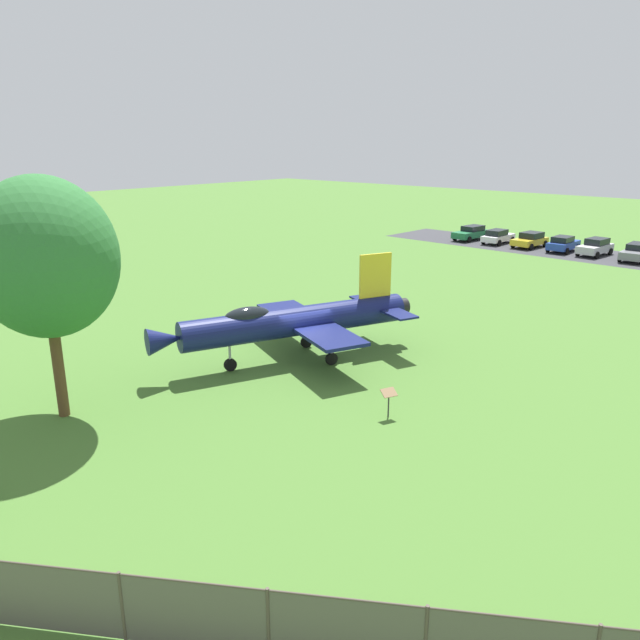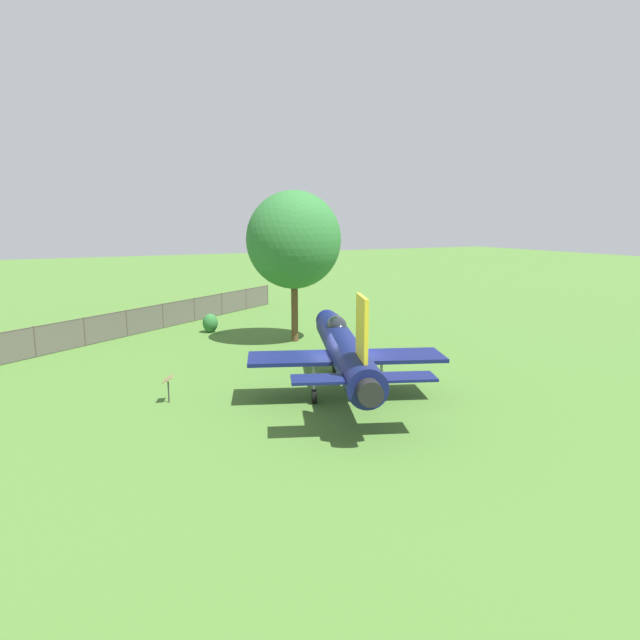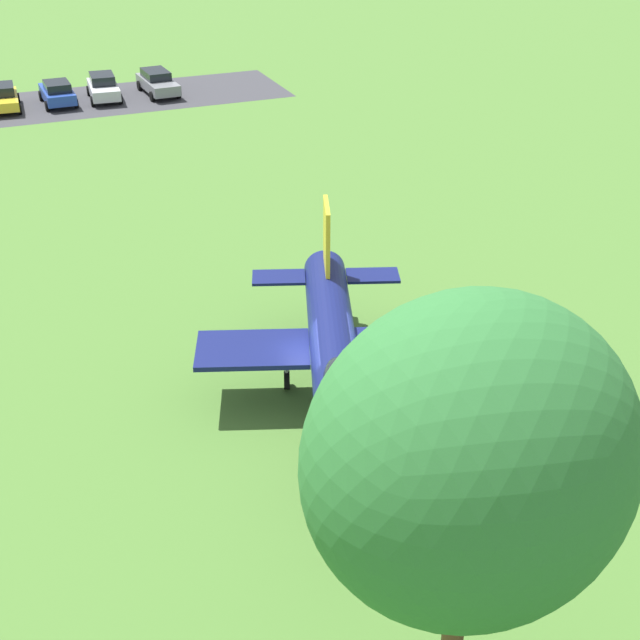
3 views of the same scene
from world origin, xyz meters
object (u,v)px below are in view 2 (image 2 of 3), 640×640
Objects in this scene: shrub_near_fence at (210,323)px; shade_tree at (294,240)px; info_plaque at (168,383)px; display_jet at (343,347)px.

shade_tree is at bearing 127.76° from shrub_near_fence.
shrub_near_fence is (3.95, -5.10, -5.64)m from shade_tree.
shrub_near_fence reaches higher than info_plaque.
shade_tree is 8.10× the size of info_plaque.
display_jet reaches higher than shrub_near_fence.
shrub_near_fence is at bearing -112.65° from info_plaque.
shade_tree reaches higher than shrub_near_fence.
info_plaque is at bearing 96.54° from display_jet.
shade_tree is at bearing -138.82° from info_plaque.
display_jet is at bearing 95.92° from shrub_near_fence.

